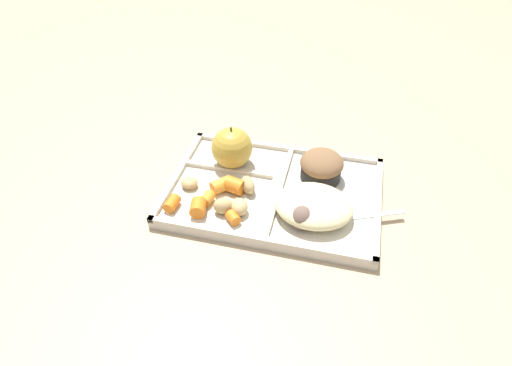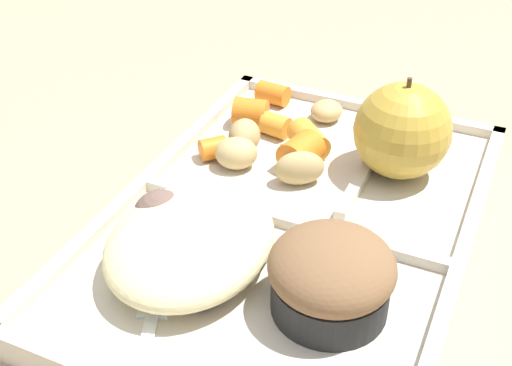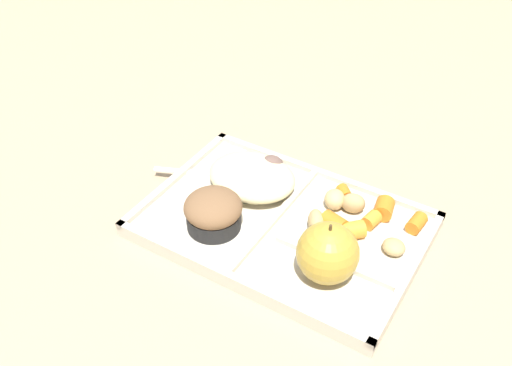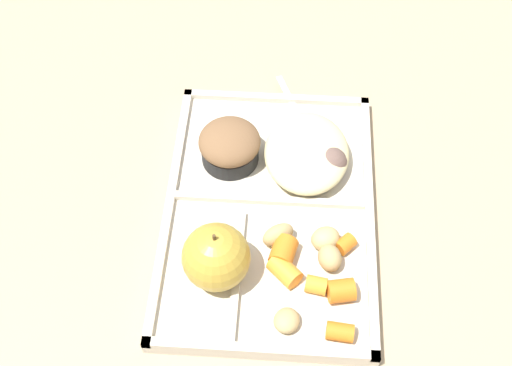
{
  "view_description": "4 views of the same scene",
  "coord_description": "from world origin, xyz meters",
  "px_view_note": "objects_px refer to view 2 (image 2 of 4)",
  "views": [
    {
      "loc": [
        0.1,
        -0.54,
        0.51
      ],
      "look_at": [
        -0.02,
        -0.04,
        0.06
      ],
      "focal_mm": 30.22,
      "sensor_mm": 36.0,
      "label": 1
    },
    {
      "loc": [
        0.36,
        0.13,
        0.31
      ],
      "look_at": [
        0.04,
        -0.01,
        0.07
      ],
      "focal_mm": 47.1,
      "sensor_mm": 36.0,
      "label": 2
    },
    {
      "loc": [
        -0.27,
        0.5,
        0.54
      ],
      "look_at": [
        0.04,
        0.0,
        0.07
      ],
      "focal_mm": 41.12,
      "sensor_mm": 36.0,
      "label": 3
    },
    {
      "loc": [
        -0.44,
        -0.01,
        0.67
      ],
      "look_at": [
        0.01,
        0.02,
        0.06
      ],
      "focal_mm": 46.78,
      "sensor_mm": 36.0,
      "label": 4
    }
  ],
  "objects_px": {
    "lunch_tray": "(293,224)",
    "bran_muffin": "(331,276)",
    "plastic_fork": "(149,331)",
    "green_apple": "(402,131)"
  },
  "relations": [
    {
      "from": "lunch_tray",
      "to": "bran_muffin",
      "type": "relative_size",
      "value": 4.76
    },
    {
      "from": "plastic_fork",
      "to": "bran_muffin",
      "type": "bearing_deg",
      "value": 125.14
    },
    {
      "from": "bran_muffin",
      "to": "lunch_tray",
      "type": "bearing_deg",
      "value": -144.71
    },
    {
      "from": "lunch_tray",
      "to": "green_apple",
      "type": "xyz_separation_m",
      "value": [
        -0.09,
        0.05,
        0.04
      ]
    },
    {
      "from": "bran_muffin",
      "to": "plastic_fork",
      "type": "xyz_separation_m",
      "value": [
        0.06,
        -0.09,
        -0.02
      ]
    },
    {
      "from": "lunch_tray",
      "to": "bran_muffin",
      "type": "height_order",
      "value": "bran_muffin"
    },
    {
      "from": "lunch_tray",
      "to": "green_apple",
      "type": "relative_size",
      "value": 4.44
    },
    {
      "from": "bran_muffin",
      "to": "plastic_fork",
      "type": "height_order",
      "value": "bran_muffin"
    },
    {
      "from": "lunch_tray",
      "to": "green_apple",
      "type": "bearing_deg",
      "value": 149.53
    },
    {
      "from": "lunch_tray",
      "to": "green_apple",
      "type": "distance_m",
      "value": 0.11
    }
  ]
}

